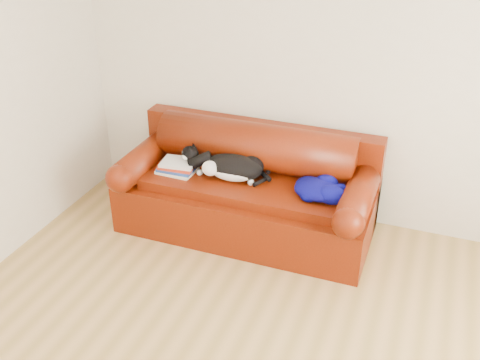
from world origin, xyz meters
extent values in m
cube|color=beige|center=(0.00, 2.00, 1.30)|extent=(4.50, 0.02, 2.60)
cube|color=#400C02|center=(-0.59, 1.50, 0.21)|extent=(2.10, 0.90, 0.42)
cube|color=#400C02|center=(-0.59, 1.45, 0.45)|extent=(1.66, 0.62, 0.10)
cylinder|color=black|center=(-1.52, 1.17, 0.03)|extent=(0.06, 0.06, 0.05)
cylinder|color=black|center=(0.34, 1.17, 0.03)|extent=(0.06, 0.06, 0.05)
cylinder|color=black|center=(-1.52, 1.83, 0.03)|extent=(0.06, 0.06, 0.05)
cylinder|color=black|center=(0.34, 1.83, 0.03)|extent=(0.06, 0.06, 0.05)
cube|color=#400C02|center=(-0.59, 1.86, 0.42)|extent=(2.10, 0.18, 0.85)
cylinder|color=#400C02|center=(-0.59, 1.75, 0.68)|extent=(1.70, 0.40, 0.40)
cylinder|color=#400C02|center=(-1.52, 1.50, 0.54)|extent=(0.24, 0.88, 0.24)
sphere|color=#400C02|center=(-1.52, 1.06, 0.54)|extent=(0.24, 0.24, 0.24)
cylinder|color=#400C02|center=(0.34, 1.50, 0.54)|extent=(0.24, 0.88, 0.24)
sphere|color=#400C02|center=(0.34, 1.06, 0.54)|extent=(0.24, 0.24, 0.24)
cube|color=#EDEACD|center=(-1.17, 1.40, 0.51)|extent=(0.31, 0.25, 0.02)
cube|color=white|center=(-1.17, 1.40, 0.51)|extent=(0.30, 0.23, 0.02)
cube|color=#1C3F98|center=(-1.17, 1.40, 0.54)|extent=(0.30, 0.23, 0.02)
cube|color=white|center=(-1.17, 1.40, 0.54)|extent=(0.29, 0.22, 0.02)
cube|color=red|center=(-1.17, 1.40, 0.56)|extent=(0.30, 0.24, 0.02)
cube|color=white|center=(-1.17, 1.40, 0.56)|extent=(0.29, 0.23, 0.02)
cube|color=silver|center=(-1.17, 1.40, 0.59)|extent=(0.30, 0.25, 0.02)
cube|color=white|center=(-1.17, 1.40, 0.59)|extent=(0.29, 0.23, 0.02)
ellipsoid|color=black|center=(-0.69, 1.46, 0.60)|extent=(0.55, 0.42, 0.20)
ellipsoid|color=white|center=(-0.69, 1.40, 0.56)|extent=(0.37, 0.27, 0.13)
ellipsoid|color=white|center=(-0.86, 1.36, 0.61)|extent=(0.17, 0.17, 0.13)
ellipsoid|color=black|center=(-0.56, 1.53, 0.59)|extent=(0.26, 0.26, 0.17)
ellipsoid|color=black|center=(-0.99, 1.35, 0.66)|extent=(0.18, 0.18, 0.13)
ellipsoid|color=white|center=(-1.01, 1.31, 0.65)|extent=(0.09, 0.08, 0.05)
sphere|color=#BF7272|center=(-1.03, 1.30, 0.65)|extent=(0.02, 0.02, 0.02)
cone|color=black|center=(-0.96, 1.32, 0.72)|extent=(0.07, 0.06, 0.06)
cone|color=black|center=(-0.99, 1.39, 0.72)|extent=(0.07, 0.06, 0.06)
cylinder|color=black|center=(-0.45, 1.53, 0.53)|extent=(0.15, 0.15, 0.04)
sphere|color=white|center=(-0.89, 1.33, 0.52)|extent=(0.05, 0.05, 0.05)
sphere|color=white|center=(-0.52, 1.40, 0.52)|extent=(0.05, 0.05, 0.05)
ellipsoid|color=#020446|center=(0.02, 1.43, 0.56)|extent=(0.39, 0.36, 0.12)
ellipsoid|color=#020446|center=(0.15, 1.37, 0.57)|extent=(0.24, 0.21, 0.14)
ellipsoid|color=#020446|center=(-0.06, 1.50, 0.55)|extent=(0.24, 0.27, 0.09)
ellipsoid|color=#020446|center=(0.07, 1.53, 0.57)|extent=(0.20, 0.16, 0.14)
ellipsoid|color=#020446|center=(-0.02, 1.34, 0.54)|extent=(0.15, 0.17, 0.09)
ellipsoid|color=silver|center=(0.08, 1.36, 0.58)|extent=(0.17, 0.07, 0.04)
camera|label=1|loc=(0.80, -2.33, 2.71)|focal=42.00mm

